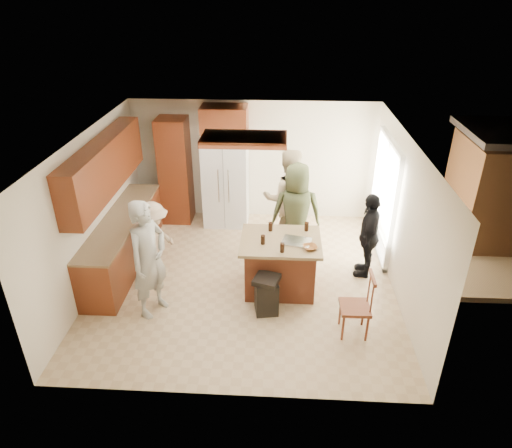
# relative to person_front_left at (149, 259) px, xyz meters

# --- Properties ---
(room_shell) EXTENTS (8.00, 5.20, 5.00)m
(room_shell) POSITION_rel_person_front_left_xyz_m (5.71, 2.55, -0.07)
(room_shell) COLOR tan
(room_shell) RESTS_ON ground
(person_front_left) EXTENTS (0.76, 0.84, 1.88)m
(person_front_left) POSITION_rel_person_front_left_xyz_m (0.00, 0.00, 0.00)
(person_front_left) COLOR gray
(person_front_left) RESTS_ON ground
(person_behind_left) EXTENTS (0.99, 0.67, 1.93)m
(person_behind_left) POSITION_rel_person_front_left_xyz_m (2.05, 2.18, 0.03)
(person_behind_left) COLOR tan
(person_behind_left) RESTS_ON ground
(person_behind_right) EXTENTS (0.92, 0.62, 1.84)m
(person_behind_right) POSITION_rel_person_front_left_xyz_m (2.20, 1.68, -0.02)
(person_behind_right) COLOR #353D23
(person_behind_right) RESTS_ON ground
(person_side_right) EXTENTS (0.66, 0.98, 1.53)m
(person_side_right) POSITION_rel_person_front_left_xyz_m (3.42, 1.22, -0.18)
(person_side_right) COLOR black
(person_side_right) RESTS_ON ground
(person_counter) EXTENTS (0.72, 1.04, 1.46)m
(person_counter) POSITION_rel_person_front_left_xyz_m (-0.15, 0.81, -0.21)
(person_counter) COLOR tan
(person_counter) RESTS_ON ground
(left_cabinetry) EXTENTS (0.64, 3.00, 2.30)m
(left_cabinetry) POSITION_rel_person_front_left_xyz_m (-0.90, 1.31, 0.02)
(left_cabinetry) COLOR maroon
(left_cabinetry) RESTS_ON ground
(back_wall_units) EXTENTS (1.80, 0.60, 2.45)m
(back_wall_units) POSITION_rel_person_front_left_xyz_m (0.01, 3.11, 0.44)
(back_wall_units) COLOR maroon
(back_wall_units) RESTS_ON ground
(refrigerator) EXTENTS (0.90, 0.76, 1.80)m
(refrigerator) POSITION_rel_person_front_left_xyz_m (0.79, 3.03, -0.04)
(refrigerator) COLOR white
(refrigerator) RESTS_ON ground
(kitchen_island) EXTENTS (1.28, 1.03, 0.93)m
(kitchen_island) POSITION_rel_person_front_left_xyz_m (1.94, 0.70, -0.46)
(kitchen_island) COLOR brown
(kitchen_island) RESTS_ON ground
(island_items) EXTENTS (0.90, 0.76, 0.15)m
(island_items) POSITION_rel_person_front_left_xyz_m (2.16, 0.61, 0.03)
(island_items) COLOR silver
(island_items) RESTS_ON kitchen_island
(trash_bin) EXTENTS (0.45, 0.45, 0.63)m
(trash_bin) POSITION_rel_person_front_left_xyz_m (1.74, 0.07, -0.62)
(trash_bin) COLOR black
(trash_bin) RESTS_ON ground
(spindle_chair) EXTENTS (0.42, 0.42, 0.99)m
(spindle_chair) POSITION_rel_person_front_left_xyz_m (3.04, -0.34, -0.48)
(spindle_chair) COLOR maroon
(spindle_chair) RESTS_ON ground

